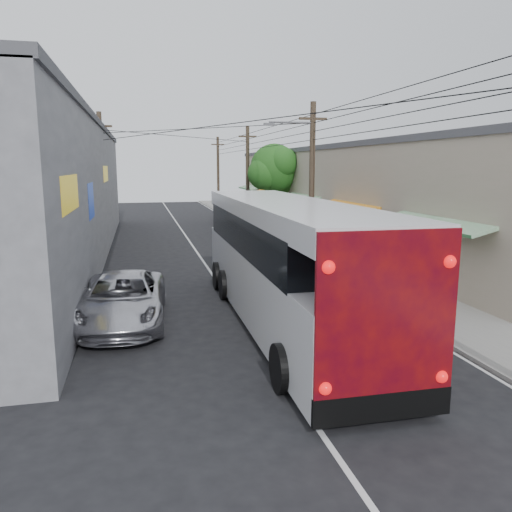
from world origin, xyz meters
The scene contains 13 objects.
ground centered at (0.00, 0.00, 0.00)m, with size 120.00×120.00×0.00m, color black.
sidewalk centered at (6.50, 20.00, 0.06)m, with size 3.00×80.00×0.12m, color slate.
building_right centered at (10.99, 22.00, 3.15)m, with size 7.09×40.00×6.25m.
building_left centered at (-8.50, 18.00, 3.65)m, with size 7.20×36.00×7.25m.
utility_poles centered at (3.13, 20.33, 4.13)m, with size 11.80×45.28×8.00m.
street_tree centered at (6.87, 26.02, 4.67)m, with size 4.40×4.00×6.60m.
coach_bus centered at (1.20, 4.11, 2.02)m, with size 3.21×13.56×3.90m.
jeepney centered at (-3.80, 5.22, 0.79)m, with size 2.61×5.65×1.57m, color silver.
parked_suv centered at (4.60, 17.84, 0.73)m, with size 2.03×5.00×1.45m, color #A1A1A9.
parked_car_mid centered at (4.31, 20.51, 0.74)m, with size 1.74×4.32×1.47m, color #25262A.
parked_car_far centered at (4.20, 31.65, 0.80)m, with size 1.69×4.83×1.59m, color black.
pedestrian_near centered at (5.40, 9.37, 0.85)m, with size 0.53×0.35×1.46m, color pink.
pedestrian_far centered at (5.46, 12.20, 0.91)m, with size 0.77×0.60×1.58m, color #9AB2E0.
Camera 1 is at (-3.15, -10.62, 4.94)m, focal length 35.00 mm.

